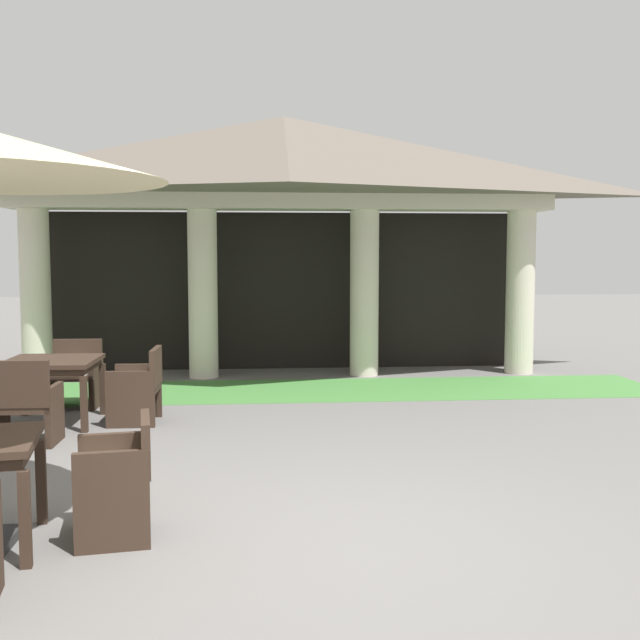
# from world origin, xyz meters

# --- Properties ---
(ground_plane) EXTENTS (60.00, 60.00, 0.00)m
(ground_plane) POSITION_xyz_m (0.00, 0.00, 0.00)
(ground_plane) COLOR slate
(background_pavilion) EXTENTS (8.87, 3.00, 4.08)m
(background_pavilion) POSITION_xyz_m (0.00, 7.15, 3.13)
(background_pavilion) COLOR beige
(background_pavilion) RESTS_ON ground
(lawn_strip) EXTENTS (10.67, 1.86, 0.01)m
(lawn_strip) POSITION_xyz_m (0.00, 5.79, 0.00)
(lawn_strip) COLOR #47843D
(lawn_strip) RESTS_ON ground
(patio_chair_near_foreground_east) EXTENTS (0.58, 0.64, 0.84)m
(patio_chair_near_foreground_east) POSITION_xyz_m (-1.40, 0.29, 0.41)
(patio_chair_near_foreground_east) COLOR #38281E
(patio_chair_near_foreground_east) RESTS_ON ground
(patio_table_mid_left) EXTENTS (1.02, 1.02, 0.75)m
(patio_table_mid_left) POSITION_xyz_m (-2.78, 3.91, 0.65)
(patio_table_mid_left) COLOR #38281E
(patio_table_mid_left) RESTS_ON ground
(patio_chair_mid_left_south) EXTENTS (0.64, 0.52, 0.90)m
(patio_chair_mid_left_south) POSITION_xyz_m (-2.80, 2.94, 0.40)
(patio_chair_mid_left_south) COLOR #38281E
(patio_chair_mid_left_south) RESTS_ON ground
(patio_chair_mid_left_east) EXTENTS (0.56, 0.63, 0.87)m
(patio_chair_mid_left_east) POSITION_xyz_m (-1.81, 3.90, 0.40)
(patio_chair_mid_left_east) COLOR #38281E
(patio_chair_mid_left_east) RESTS_ON ground
(patio_chair_mid_left_north) EXTENTS (0.65, 0.60, 0.84)m
(patio_chair_mid_left_north) POSITION_xyz_m (-2.77, 4.88, 0.40)
(patio_chair_mid_left_north) COLOR #38281E
(patio_chair_mid_left_north) RESTS_ON ground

